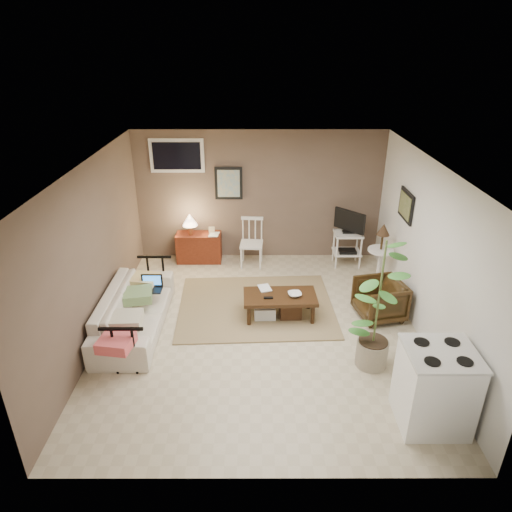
{
  "coord_description": "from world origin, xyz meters",
  "views": [
    {
      "loc": [
        -0.07,
        -5.52,
        3.8
      ],
      "look_at": [
        -0.06,
        0.35,
        1.0
      ],
      "focal_mm": 32.0,
      "sensor_mm": 36.0,
      "label": 1
    }
  ],
  "objects_px": {
    "red_console": "(198,245)",
    "stove": "(435,387)",
    "side_table": "(381,248)",
    "tv_stand": "(348,237)",
    "coffee_table": "(279,304)",
    "armchair": "(380,298)",
    "spindle_chair": "(252,244)",
    "sofa": "(134,304)",
    "potted_plant": "(379,301)"
  },
  "relations": [
    {
      "from": "armchair",
      "to": "stove",
      "type": "bearing_deg",
      "value": -11.18
    },
    {
      "from": "coffee_table",
      "to": "red_console",
      "type": "bearing_deg",
      "value": 126.05
    },
    {
      "from": "coffee_table",
      "to": "potted_plant",
      "type": "bearing_deg",
      "value": -44.23
    },
    {
      "from": "red_console",
      "to": "sofa",
      "type": "bearing_deg",
      "value": -106.55
    },
    {
      "from": "sofa",
      "to": "side_table",
      "type": "distance_m",
      "value": 4.01
    },
    {
      "from": "coffee_table",
      "to": "side_table",
      "type": "relative_size",
      "value": 0.97
    },
    {
      "from": "stove",
      "to": "coffee_table",
      "type": "bearing_deg",
      "value": 126.75
    },
    {
      "from": "sofa",
      "to": "red_console",
      "type": "height_order",
      "value": "red_console"
    },
    {
      "from": "red_console",
      "to": "stove",
      "type": "bearing_deg",
      "value": -53.59
    },
    {
      "from": "spindle_chair",
      "to": "stove",
      "type": "bearing_deg",
      "value": -62.93
    },
    {
      "from": "coffee_table",
      "to": "sofa",
      "type": "height_order",
      "value": "sofa"
    },
    {
      "from": "coffee_table",
      "to": "armchair",
      "type": "relative_size",
      "value": 1.67
    },
    {
      "from": "stove",
      "to": "tv_stand",
      "type": "bearing_deg",
      "value": 93.22
    },
    {
      "from": "armchair",
      "to": "spindle_chair",
      "type": "bearing_deg",
      "value": -145.3
    },
    {
      "from": "spindle_chair",
      "to": "coffee_table",
      "type": "bearing_deg",
      "value": -76.59
    },
    {
      "from": "side_table",
      "to": "armchair",
      "type": "distance_m",
      "value": 1.05
    },
    {
      "from": "sofa",
      "to": "spindle_chair",
      "type": "relative_size",
      "value": 2.3
    },
    {
      "from": "tv_stand",
      "to": "armchair",
      "type": "bearing_deg",
      "value": -84.67
    },
    {
      "from": "armchair",
      "to": "red_console",
      "type": "bearing_deg",
      "value": -136.2
    },
    {
      "from": "armchair",
      "to": "potted_plant",
      "type": "relative_size",
      "value": 0.37
    },
    {
      "from": "tv_stand",
      "to": "sofa",
      "type": "bearing_deg",
      "value": -148.84
    },
    {
      "from": "sofa",
      "to": "potted_plant",
      "type": "height_order",
      "value": "potted_plant"
    },
    {
      "from": "red_console",
      "to": "side_table",
      "type": "height_order",
      "value": "side_table"
    },
    {
      "from": "tv_stand",
      "to": "stove",
      "type": "bearing_deg",
      "value": -86.78
    },
    {
      "from": "coffee_table",
      "to": "tv_stand",
      "type": "height_order",
      "value": "tv_stand"
    },
    {
      "from": "tv_stand",
      "to": "side_table",
      "type": "xyz_separation_m",
      "value": [
        0.38,
        -0.82,
        0.14
      ]
    },
    {
      "from": "potted_plant",
      "to": "stove",
      "type": "xyz_separation_m",
      "value": [
        0.41,
        -0.97,
        -0.48
      ]
    },
    {
      "from": "sofa",
      "to": "spindle_chair",
      "type": "bearing_deg",
      "value": -38.81
    },
    {
      "from": "side_table",
      "to": "red_console",
      "type": "bearing_deg",
      "value": 162.6
    },
    {
      "from": "stove",
      "to": "potted_plant",
      "type": "bearing_deg",
      "value": 113.18
    },
    {
      "from": "coffee_table",
      "to": "side_table",
      "type": "height_order",
      "value": "side_table"
    },
    {
      "from": "coffee_table",
      "to": "spindle_chair",
      "type": "relative_size",
      "value": 1.23
    },
    {
      "from": "red_console",
      "to": "tv_stand",
      "type": "relative_size",
      "value": 0.9
    },
    {
      "from": "coffee_table",
      "to": "spindle_chair",
      "type": "distance_m",
      "value": 1.85
    },
    {
      "from": "sofa",
      "to": "red_console",
      "type": "bearing_deg",
      "value": -16.55
    },
    {
      "from": "side_table",
      "to": "spindle_chair",
      "type": "bearing_deg",
      "value": 159.11
    },
    {
      "from": "red_console",
      "to": "spindle_chair",
      "type": "distance_m",
      "value": 1.02
    },
    {
      "from": "spindle_chair",
      "to": "red_console",
      "type": "bearing_deg",
      "value": 170.5
    },
    {
      "from": "spindle_chair",
      "to": "sofa",
      "type": "bearing_deg",
      "value": -128.81
    },
    {
      "from": "sofa",
      "to": "stove",
      "type": "distance_m",
      "value": 4.05
    },
    {
      "from": "tv_stand",
      "to": "stove",
      "type": "relative_size",
      "value": 1.12
    },
    {
      "from": "coffee_table",
      "to": "armchair",
      "type": "distance_m",
      "value": 1.5
    },
    {
      "from": "sofa",
      "to": "tv_stand",
      "type": "bearing_deg",
      "value": -58.84
    },
    {
      "from": "red_console",
      "to": "armchair",
      "type": "distance_m",
      "value": 3.51
    },
    {
      "from": "coffee_table",
      "to": "potted_plant",
      "type": "relative_size",
      "value": 0.62
    },
    {
      "from": "armchair",
      "to": "potted_plant",
      "type": "height_order",
      "value": "potted_plant"
    },
    {
      "from": "side_table",
      "to": "stove",
      "type": "height_order",
      "value": "side_table"
    },
    {
      "from": "side_table",
      "to": "armchair",
      "type": "xyz_separation_m",
      "value": [
        -0.21,
        -0.96,
        -0.37
      ]
    },
    {
      "from": "side_table",
      "to": "stove",
      "type": "distance_m",
      "value": 3.06
    },
    {
      "from": "red_console",
      "to": "stove",
      "type": "relative_size",
      "value": 1.01
    }
  ]
}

